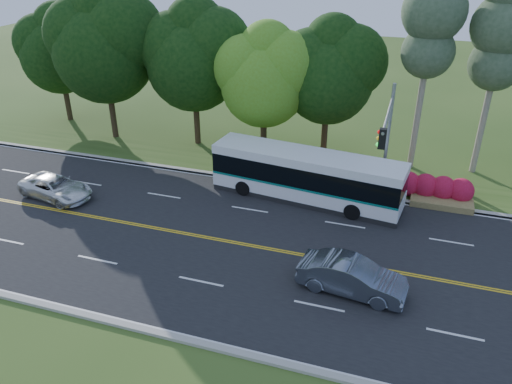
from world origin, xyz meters
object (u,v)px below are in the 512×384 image
(traffic_signal, at_px, (386,136))
(suv, at_px, (56,187))
(sedan, at_px, (352,277))
(transit_bus, at_px, (306,177))

(traffic_signal, height_order, suv, traffic_signal)
(sedan, bearing_deg, suv, 85.95)
(traffic_signal, xyz_separation_m, sedan, (-0.37, -7.47, -3.87))
(traffic_signal, distance_m, suv, 19.37)
(traffic_signal, bearing_deg, suv, -167.63)
(sedan, height_order, suv, sedan)
(transit_bus, distance_m, suv, 14.95)
(transit_bus, height_order, sedan, transit_bus)
(transit_bus, relative_size, sedan, 2.41)
(traffic_signal, height_order, sedan, traffic_signal)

